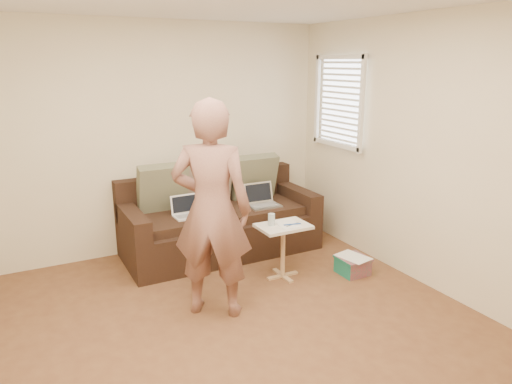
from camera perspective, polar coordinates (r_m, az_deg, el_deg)
floor at (r=4.01m, az=-0.86°, el=-17.09°), size 4.50×4.50×0.00m
wall_back at (r=5.55m, az=-11.53°, el=6.23°), size 4.00×0.00×4.00m
wall_right at (r=4.72m, az=21.35°, el=3.90°), size 0.00×4.50×4.50m
window_blinds at (r=5.72m, az=9.95°, el=10.60°), size 0.12×0.88×1.08m
sofa at (r=5.50m, az=-4.24°, el=-2.99°), size 2.20×0.95×0.85m
pillow_left at (r=5.40m, az=-11.11°, el=0.46°), size 0.55×0.29×0.57m
pillow_mid at (r=5.59m, az=-5.78°, el=1.19°), size 0.55×0.27×0.57m
pillow_right at (r=5.81m, az=-0.18°, el=1.80°), size 0.55×0.28×0.57m
laptop_silver at (r=5.55m, az=1.00°, el=-1.74°), size 0.37×0.27×0.24m
laptop_white at (r=5.23m, az=-8.03°, el=-2.97°), size 0.32×0.23×0.23m
person at (r=4.03m, az=-5.33°, el=-2.14°), size 0.83×0.78×1.89m
side_table at (r=4.91m, az=3.24°, el=-7.06°), size 0.51×0.36×0.57m
drinking_glass at (r=4.77m, az=1.86°, el=-3.31°), size 0.07×0.07×0.12m
scissors at (r=4.80m, az=4.36°, el=-3.89°), size 0.19×0.11×0.02m
paper_on_table at (r=4.84m, az=3.75°, el=-3.79°), size 0.25×0.33×0.00m
striped_box at (r=5.14m, az=11.49°, el=-8.56°), size 0.30×0.30×0.19m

